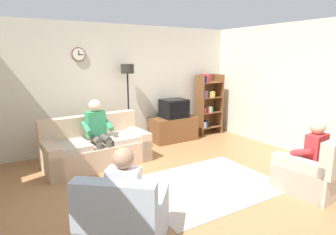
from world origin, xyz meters
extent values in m
plane|color=#9E6B42|center=(0.00, 0.00, 0.00)|extent=(12.00, 12.00, 0.00)
cube|color=beige|center=(0.00, 2.66, 1.35)|extent=(6.20, 0.12, 2.70)
cylinder|color=brown|center=(-0.99, 2.58, 2.05)|extent=(0.28, 0.03, 0.28)
cylinder|color=white|center=(-0.99, 2.56, 2.05)|extent=(0.24, 0.01, 0.24)
cube|color=black|center=(-0.99, 2.56, 2.08)|extent=(0.02, 0.01, 0.09)
cube|color=black|center=(-0.95, 2.56, 2.05)|extent=(0.11, 0.01, 0.01)
cube|color=beige|center=(2.86, 0.00, 1.35)|extent=(0.12, 5.80, 2.70)
cube|color=tan|center=(-1.00, 1.62, 0.21)|extent=(1.95, 0.96, 0.42)
cube|color=tan|center=(-1.02, 1.98, 0.66)|extent=(1.91, 0.32, 0.48)
cube|color=tan|center=(-0.16, 1.67, 0.28)|extent=(0.27, 0.85, 0.56)
cube|color=tan|center=(-1.84, 1.57, 0.28)|extent=(0.27, 0.85, 0.56)
cube|color=#BCAD99|center=(-0.50, 1.60, 0.47)|extent=(0.64, 0.72, 0.10)
cube|color=#BCAD99|center=(-1.50, 1.54, 0.47)|extent=(0.64, 0.72, 0.10)
cube|color=brown|center=(1.09, 2.25, 0.29)|extent=(1.10, 0.56, 0.57)
cube|color=black|center=(1.09, 2.51, 0.32)|extent=(1.10, 0.04, 0.03)
cube|color=black|center=(1.09, 2.23, 0.79)|extent=(0.60, 0.48, 0.44)
cube|color=black|center=(1.09, 1.98, 0.79)|extent=(0.50, 0.01, 0.36)
cube|color=brown|center=(1.89, 2.30, 0.78)|extent=(0.04, 0.36, 1.55)
cube|color=brown|center=(2.53, 2.30, 0.78)|extent=(0.04, 0.36, 1.55)
cube|color=brown|center=(2.21, 2.47, 0.78)|extent=(0.64, 0.02, 1.55)
cube|color=brown|center=(2.21, 2.30, 0.19)|extent=(0.60, 0.34, 0.02)
cube|color=silver|center=(1.97, 2.28, 0.28)|extent=(0.05, 0.28, 0.16)
cube|color=#2D59A5|center=(2.02, 2.28, 0.28)|extent=(0.04, 0.28, 0.15)
cube|color=black|center=(2.07, 2.28, 0.29)|extent=(0.04, 0.28, 0.17)
cube|color=brown|center=(2.21, 2.30, 0.58)|extent=(0.60, 0.34, 0.02)
cube|color=red|center=(1.97, 2.28, 0.67)|extent=(0.05, 0.28, 0.14)
cube|color=black|center=(2.03, 2.28, 0.67)|extent=(0.05, 0.28, 0.15)
cube|color=red|center=(2.08, 2.28, 0.67)|extent=(0.05, 0.28, 0.15)
cube|color=silver|center=(2.14, 2.28, 0.67)|extent=(0.05, 0.28, 0.15)
cube|color=#267F4C|center=(2.20, 2.28, 0.67)|extent=(0.05, 0.28, 0.15)
cube|color=brown|center=(2.21, 2.30, 0.97)|extent=(0.60, 0.34, 0.02)
cube|color=#2D59A5|center=(1.96, 2.28, 1.08)|extent=(0.04, 0.28, 0.20)
cube|color=red|center=(2.01, 2.28, 1.07)|extent=(0.03, 0.28, 0.17)
cube|color=black|center=(2.07, 2.28, 1.06)|extent=(0.06, 0.28, 0.17)
cube|color=gold|center=(2.13, 2.28, 1.05)|extent=(0.06, 0.28, 0.15)
cube|color=silver|center=(2.19, 2.28, 1.06)|extent=(0.04, 0.28, 0.16)
cube|color=gold|center=(2.24, 2.28, 1.06)|extent=(0.06, 0.28, 0.15)
cube|color=brown|center=(2.21, 2.30, 1.36)|extent=(0.60, 0.34, 0.02)
cube|color=black|center=(1.96, 2.28, 1.46)|extent=(0.03, 0.28, 0.18)
cube|color=#72338C|center=(2.01, 2.28, 1.45)|extent=(0.05, 0.28, 0.16)
cube|color=red|center=(2.07, 2.28, 1.47)|extent=(0.05, 0.28, 0.20)
cylinder|color=black|center=(-0.04, 2.35, 0.01)|extent=(0.28, 0.28, 0.03)
cylinder|color=black|center=(-0.04, 2.35, 0.85)|extent=(0.04, 0.04, 1.70)
cylinder|color=black|center=(-0.04, 2.35, 1.75)|extent=(0.28, 0.28, 0.20)
cube|color=#9EADBC|center=(-1.47, -0.85, 0.20)|extent=(1.15, 1.16, 0.40)
cube|color=#9EADBC|center=(-1.70, -1.13, 0.65)|extent=(0.73, 0.65, 0.50)
cube|color=#9EADBC|center=(-1.69, -0.64, 0.28)|extent=(0.66, 0.74, 0.56)
cube|color=#9EADBC|center=(-1.22, -1.02, 0.28)|extent=(0.66, 0.74, 0.56)
cube|color=#BCAD99|center=(1.43, -1.08, 0.20)|extent=(0.88, 0.92, 0.40)
cube|color=#BCAD99|center=(1.13, -1.09, 0.28)|extent=(0.28, 0.82, 0.56)
cube|color=#BCAD99|center=(1.73, -1.03, 0.28)|extent=(0.28, 0.82, 0.56)
cube|color=#AD9E8E|center=(0.20, -0.13, 0.01)|extent=(2.20, 1.70, 0.01)
cube|color=#338C59|center=(-0.99, 1.67, 0.78)|extent=(0.35, 0.22, 0.48)
sphere|color=beige|center=(-0.99, 1.66, 1.13)|extent=(0.22, 0.22, 0.22)
cylinder|color=#4C4742|center=(-0.89, 1.49, 0.54)|extent=(0.15, 0.39, 0.13)
cylinder|color=#4C4742|center=(-1.07, 1.48, 0.54)|extent=(0.15, 0.39, 0.13)
cylinder|color=#4C4742|center=(-0.88, 1.30, 0.26)|extent=(0.12, 0.12, 0.52)
cylinder|color=#4C4742|center=(-1.06, 1.29, 0.26)|extent=(0.12, 0.12, 0.52)
cylinder|color=#338C59|center=(-0.78, 1.58, 0.76)|extent=(0.11, 0.34, 0.20)
cylinder|color=#338C59|center=(-1.20, 1.56, 0.76)|extent=(0.11, 0.34, 0.20)
cube|color=silver|center=(-1.50, -0.88, 0.66)|extent=(0.39, 0.37, 0.48)
sphere|color=#A37A5B|center=(-1.49, -0.88, 1.01)|extent=(0.22, 0.22, 0.22)
cylinder|color=#2D334C|center=(-1.45, -0.68, 0.42)|extent=(0.34, 0.38, 0.13)
cylinder|color=#2D334C|center=(-1.31, -0.79, 0.42)|extent=(0.34, 0.38, 0.13)
cylinder|color=#2D334C|center=(-1.33, -0.53, 0.20)|extent=(0.15, 0.15, 0.40)
cylinder|color=#2D334C|center=(-1.19, -0.65, 0.20)|extent=(0.15, 0.15, 0.40)
cylinder|color=silver|center=(-1.60, -0.67, 0.64)|extent=(0.28, 0.31, 0.20)
cylinder|color=silver|center=(-1.27, -0.94, 0.64)|extent=(0.28, 0.31, 0.20)
cube|color=red|center=(1.44, -1.13, 0.66)|extent=(0.36, 0.23, 0.48)
sphere|color=#D8AD8C|center=(1.44, -1.12, 1.01)|extent=(0.22, 0.22, 0.22)
cylinder|color=black|center=(1.33, -0.95, 0.42)|extent=(0.17, 0.39, 0.13)
cylinder|color=black|center=(1.51, -0.93, 0.42)|extent=(0.17, 0.39, 0.13)
cylinder|color=black|center=(1.31, -0.76, 0.20)|extent=(0.12, 0.12, 0.40)
cylinder|color=black|center=(1.49, -0.74, 0.20)|extent=(0.12, 0.12, 0.40)
cylinder|color=red|center=(1.22, -1.05, 0.64)|extent=(0.12, 0.34, 0.20)
cylinder|color=red|center=(1.64, -1.01, 0.64)|extent=(0.12, 0.34, 0.20)
camera|label=1|loc=(-2.52, -3.44, 2.01)|focal=30.60mm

